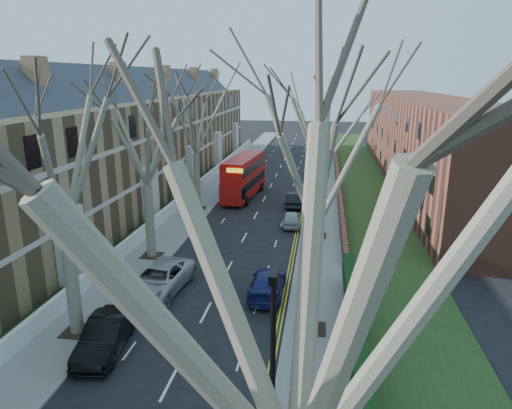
% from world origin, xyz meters
% --- Properties ---
extents(pavement_left, '(3.00, 102.00, 0.12)m').
position_xyz_m(pavement_left, '(-6.00, 39.00, 0.06)').
color(pavement_left, slate).
rests_on(pavement_left, ground).
extents(pavement_right, '(3.00, 102.00, 0.12)m').
position_xyz_m(pavement_right, '(6.00, 39.00, 0.06)').
color(pavement_right, slate).
rests_on(pavement_right, ground).
extents(terrace_left, '(9.70, 78.00, 13.60)m').
position_xyz_m(terrace_left, '(-13.65, 31.00, 5.53)').
color(terrace_left, olive).
rests_on(terrace_left, ground).
extents(flats_right, '(13.97, 54.00, 10.00)m').
position_xyz_m(flats_right, '(17.46, 43.00, 4.98)').
color(flats_right, brown).
rests_on(flats_right, ground).
extents(wall_hedge_right, '(0.70, 24.00, 1.80)m').
position_xyz_m(wall_hedge_right, '(7.70, 2.00, 1.12)').
color(wall_hedge_right, '#533723').
rests_on(wall_hedge_right, ground).
extents(front_wall_left, '(0.30, 78.00, 1.00)m').
position_xyz_m(front_wall_left, '(-7.65, 31.00, 0.62)').
color(front_wall_left, white).
rests_on(front_wall_left, ground).
extents(grass_verge_right, '(6.00, 102.00, 0.06)m').
position_xyz_m(grass_verge_right, '(10.50, 39.00, 0.15)').
color(grass_verge_right, '#1E3413').
rests_on(grass_verge_right, ground).
extents(tree_left_mid, '(10.50, 10.50, 14.71)m').
position_xyz_m(tree_left_mid, '(-5.70, 6.00, 9.56)').
color(tree_left_mid, '#6B634C').
rests_on(tree_left_mid, ground).
extents(tree_left_far, '(10.15, 10.15, 14.22)m').
position_xyz_m(tree_left_far, '(-5.70, 16.00, 9.24)').
color(tree_left_far, '#6B634C').
rests_on(tree_left_far, ground).
extents(tree_left_dist, '(10.50, 10.50, 14.71)m').
position_xyz_m(tree_left_dist, '(-5.70, 28.00, 9.56)').
color(tree_left_dist, '#6B634C').
rests_on(tree_left_dist, ground).
extents(tree_right_near, '(10.85, 10.85, 15.20)m').
position_xyz_m(tree_right_near, '(5.70, -6.00, 9.86)').
color(tree_right_near, '#6B634C').
rests_on(tree_right_near, ground).
extents(tree_right_mid, '(10.50, 10.50, 14.71)m').
position_xyz_m(tree_right_mid, '(5.70, 8.00, 9.56)').
color(tree_right_mid, '#6B634C').
rests_on(tree_right_mid, ground).
extents(tree_right_far, '(10.15, 10.15, 14.22)m').
position_xyz_m(tree_right_far, '(5.70, 22.00, 9.24)').
color(tree_right_far, '#6B634C').
rests_on(tree_right_far, ground).
extents(double_decker_bus, '(3.23, 10.08, 4.18)m').
position_xyz_m(double_decker_bus, '(-2.18, 33.42, 2.05)').
color(double_decker_bus, '#AC100C').
rests_on(double_decker_bus, ground).
extents(car_left_mid, '(2.18, 4.89, 1.56)m').
position_xyz_m(car_left_mid, '(-3.63, 4.90, 0.78)').
color(car_left_mid, black).
rests_on(car_left_mid, ground).
extents(car_left_far, '(3.27, 6.02, 1.60)m').
position_xyz_m(car_left_far, '(-3.29, 11.02, 0.80)').
color(car_left_far, '#A8A8AE').
rests_on(car_left_far, ground).
extents(car_right_near, '(1.95, 4.77, 1.38)m').
position_xyz_m(car_right_near, '(3.02, 11.64, 0.69)').
color(car_right_near, navy).
rests_on(car_right_near, ground).
extents(car_right_mid, '(1.75, 3.88, 1.29)m').
position_xyz_m(car_right_mid, '(3.44, 24.51, 0.65)').
color(car_right_mid, '#9FA2A7').
rests_on(car_right_mid, ground).
extents(car_right_far, '(1.55, 4.32, 1.42)m').
position_xyz_m(car_right_far, '(3.31, 30.43, 0.71)').
color(car_right_far, black).
rests_on(car_right_far, ground).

